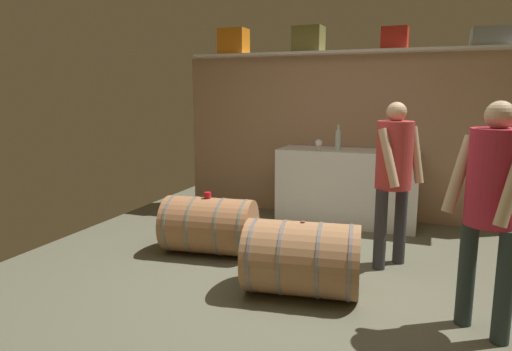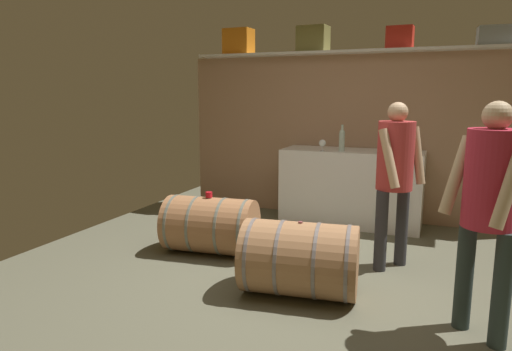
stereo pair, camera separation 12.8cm
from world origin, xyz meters
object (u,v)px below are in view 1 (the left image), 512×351
at_px(toolcase_olive, 308,39).
at_px(visitor_tasting, 492,195).
at_px(toolcase_grey, 490,37).
at_px(winemaker_pouring, 394,168).
at_px(toolcase_orange, 234,42).
at_px(wine_bottle_amber, 388,139).
at_px(toolcase_red, 395,38).
at_px(wine_barrel_far, 302,258).
at_px(tasting_cup, 208,195).
at_px(wine_barrel_near, 209,226).
at_px(wine_glass, 319,143).
at_px(work_cabinet, 347,187).
at_px(wine_bottle_clear, 338,139).

xyz_separation_m(toolcase_olive, visitor_tasting, (1.94, -2.67, -1.35)).
distance_m(toolcase_grey, winemaker_pouring, 2.23).
distance_m(toolcase_orange, wine_bottle_amber, 2.45).
height_order(toolcase_red, wine_barrel_far, toolcase_red).
xyz_separation_m(wine_bottle_amber, tasting_cup, (-1.60, -1.87, -0.46)).
xyz_separation_m(toolcase_olive, wine_barrel_near, (-0.54, -1.86, -2.03)).
xyz_separation_m(wine_glass, wine_barrel_near, (-0.81, -1.40, -0.74)).
height_order(wine_bottle_amber, tasting_cup, wine_bottle_amber).
relative_size(toolcase_orange, winemaker_pouring, 0.24).
bearing_deg(toolcase_orange, work_cabinet, -6.50).
height_order(wine_bottle_amber, wine_glass, wine_bottle_amber).
bearing_deg(toolcase_olive, wine_barrel_near, -102.15).
xyz_separation_m(toolcase_grey, visitor_tasting, (-0.17, -2.67, -1.29)).
xyz_separation_m(wine_glass, visitor_tasting, (1.67, -2.21, -0.06)).
distance_m(toolcase_olive, wine_bottle_amber, 1.63).
height_order(wine_bottle_amber, winemaker_pouring, winemaker_pouring).
bearing_deg(wine_barrel_far, wine_barrel_near, 144.04).
xyz_separation_m(toolcase_red, wine_glass, (-0.80, -0.46, -1.26)).
distance_m(toolcase_red, toolcase_grey, 1.04).
relative_size(toolcase_olive, wine_bottle_amber, 1.25).
relative_size(work_cabinet, winemaker_pouring, 1.10).
xyz_separation_m(toolcase_red, wine_barrel_near, (-1.61, -1.86, -2.00)).
distance_m(wine_barrel_near, visitor_tasting, 2.69).
relative_size(wine_barrel_far, visitor_tasting, 0.62).
xyz_separation_m(toolcase_olive, tasting_cup, (-0.55, -1.86, -1.71)).
bearing_deg(wine_bottle_amber, wine_glass, -149.03).
height_order(work_cabinet, wine_bottle_amber, wine_bottle_amber).
bearing_deg(toolcase_red, toolcase_orange, -176.87).
distance_m(toolcase_red, wine_barrel_near, 3.17).
height_order(toolcase_grey, winemaker_pouring, toolcase_grey).
height_order(toolcase_grey, wine_barrel_near, toolcase_grey).
bearing_deg(wine_glass, toolcase_orange, 160.75).
relative_size(toolcase_orange, toolcase_olive, 0.99).
height_order(work_cabinet, wine_bottle_clear, wine_bottle_clear).
height_order(toolcase_olive, wine_bottle_amber, toolcase_olive).
distance_m(wine_bottle_amber, visitor_tasting, 2.82).
xyz_separation_m(wine_barrel_near, visitor_tasting, (2.48, -0.81, 0.68)).
relative_size(toolcase_orange, wine_barrel_far, 0.37).
bearing_deg(toolcase_orange, toolcase_grey, 1.18).
distance_m(work_cabinet, wine_bottle_clear, 0.64).
bearing_deg(work_cabinet, toolcase_red, 24.98).
distance_m(wine_bottle_amber, wine_glass, 0.91).
relative_size(wine_bottle_amber, wine_glass, 2.09).
distance_m(toolcase_olive, tasting_cup, 2.59).
xyz_separation_m(winemaker_pouring, visitor_tasting, (0.69, -1.09, 0.02)).
xyz_separation_m(tasting_cup, winemaker_pouring, (1.79, 0.28, 0.34)).
bearing_deg(wine_bottle_clear, toolcase_grey, 12.41).
bearing_deg(winemaker_pouring, tasting_cup, -45.37).
bearing_deg(wine_bottle_clear, tasting_cup, -124.66).
distance_m(wine_bottle_amber, winemaker_pouring, 1.61).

